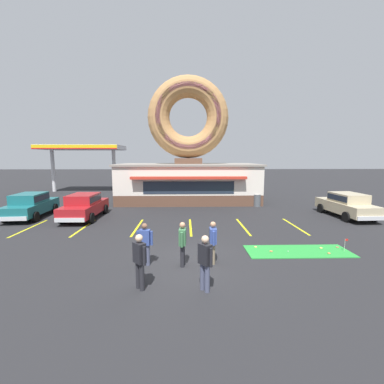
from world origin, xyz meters
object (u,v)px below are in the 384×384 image
at_px(car_champagne, 347,204).
at_px(trash_bin, 257,200).
at_px(car_red, 84,205).
at_px(pedestrian_leather_jacket_man, 213,241).
at_px(pedestrian_blue_sweater_man, 205,260).
at_px(pedestrian_beanie_man, 183,242).
at_px(golf_ball, 288,251).
at_px(pedestrian_clipboard_woman, 140,259).
at_px(pedestrian_hooded_kid, 145,242).
at_px(putting_flag_pin, 346,242).
at_px(car_teal, 31,204).

distance_m(car_champagne, trash_bin, 6.20).
bearing_deg(car_red, pedestrian_leather_jacket_man, -44.28).
distance_m(pedestrian_blue_sweater_man, pedestrian_beanie_man, 1.90).
height_order(golf_ball, pedestrian_clipboard_woman, pedestrian_clipboard_woman).
relative_size(car_champagne, pedestrian_blue_sweater_man, 2.76).
height_order(pedestrian_leather_jacket_man, trash_bin, pedestrian_leather_jacket_man).
bearing_deg(pedestrian_beanie_man, pedestrian_leather_jacket_man, 10.32).
xyz_separation_m(golf_ball, car_red, (-10.75, 6.33, 0.82)).
xyz_separation_m(pedestrian_clipboard_woman, pedestrian_beanie_man, (1.25, 1.63, -0.04)).
xyz_separation_m(pedestrian_blue_sweater_man, trash_bin, (5.21, 13.09, -0.43)).
xyz_separation_m(pedestrian_blue_sweater_man, pedestrian_hooded_kid, (-2.04, 1.88, -0.07)).
relative_size(pedestrian_blue_sweater_man, pedestrian_hooded_kid, 1.07).
distance_m(pedestrian_hooded_kid, pedestrian_leather_jacket_man, 2.49).
bearing_deg(trash_bin, pedestrian_hooded_kid, -122.88).
bearing_deg(pedestrian_leather_jacket_man, car_champagne, 37.09).
distance_m(putting_flag_pin, pedestrian_leather_jacket_man, 5.72).
relative_size(golf_ball, pedestrian_leather_jacket_man, 0.03).
bearing_deg(pedestrian_beanie_man, car_champagne, 34.84).
xyz_separation_m(pedestrian_blue_sweater_man, pedestrian_clipboard_woman, (-1.92, 0.14, 0.00)).
bearing_deg(pedestrian_beanie_man, pedestrian_blue_sweater_man, -69.31).
bearing_deg(golf_ball, car_champagne, 44.50).
distance_m(pedestrian_clipboard_woman, pedestrian_beanie_man, 2.06).
distance_m(pedestrian_leather_jacket_man, pedestrian_clipboard_woman, 3.00).
height_order(car_teal, pedestrian_leather_jacket_man, car_teal).
height_order(car_red, pedestrian_leather_jacket_man, car_red).
height_order(car_teal, pedestrian_beanie_man, pedestrian_beanie_man).
xyz_separation_m(car_teal, pedestrian_clipboard_woman, (8.77, -9.54, 0.06)).
bearing_deg(putting_flag_pin, trash_bin, 94.85).
bearing_deg(pedestrian_clipboard_woman, pedestrian_leather_jacket_man, 37.84).
bearing_deg(trash_bin, pedestrian_blue_sweater_man, -111.71).
relative_size(putting_flag_pin, pedestrian_blue_sweater_man, 0.33).
bearing_deg(pedestrian_blue_sweater_man, trash_bin, 68.29).
relative_size(pedestrian_hooded_kid, pedestrian_leather_jacket_man, 0.99).
height_order(putting_flag_pin, pedestrian_blue_sweater_man, pedestrian_blue_sweater_man).
bearing_deg(putting_flag_pin, pedestrian_clipboard_woman, -160.64).
xyz_separation_m(car_teal, pedestrian_hooded_kid, (8.65, -7.81, -0.01)).
height_order(pedestrian_leather_jacket_man, pedestrian_clipboard_woman, pedestrian_clipboard_woman).
bearing_deg(pedestrian_hooded_kid, car_teal, 137.91).
bearing_deg(car_champagne, pedestrian_leather_jacket_man, -142.91).
height_order(golf_ball, putting_flag_pin, putting_flag_pin).
bearing_deg(pedestrian_leather_jacket_man, pedestrian_clipboard_woman, -142.16).
bearing_deg(car_teal, pedestrian_hooded_kid, -42.09).
distance_m(golf_ball, pedestrian_clipboard_woman, 6.35).
bearing_deg(pedestrian_hooded_kid, golf_ball, 10.94).
bearing_deg(pedestrian_clipboard_woman, car_teal, 132.57).
bearing_deg(pedestrian_beanie_man, trash_bin, 62.52).
bearing_deg(trash_bin, pedestrian_clipboard_woman, -118.84).
distance_m(car_red, pedestrian_blue_sweater_man, 11.69).
bearing_deg(car_red, pedestrian_beanie_man, -49.67).
distance_m(putting_flag_pin, pedestrian_clipboard_woman, 8.48).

